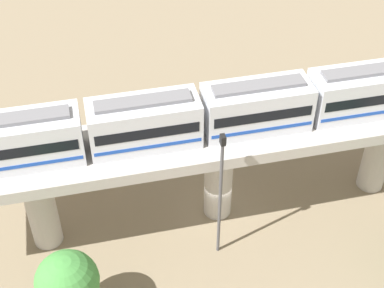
# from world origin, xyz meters

# --- Properties ---
(ground_plane) EXTENTS (120.00, 120.00, 0.00)m
(ground_plane) POSITION_xyz_m (0.00, 0.00, 0.00)
(ground_plane) COLOR #84755B
(viaduct) EXTENTS (5.20, 35.80, 7.18)m
(viaduct) POSITION_xyz_m (0.00, 0.00, 5.64)
(viaduct) COLOR #B7B2AA
(viaduct) RESTS_ON ground
(train) EXTENTS (2.64, 27.45, 3.24)m
(train) POSITION_xyz_m (0.00, -1.24, 8.71)
(train) COLOR silver
(train) RESTS_ON viaduct
(parked_car_orange) EXTENTS (2.33, 4.40, 1.76)m
(parked_car_orange) POSITION_xyz_m (-6.91, -8.69, 0.74)
(parked_car_orange) COLOR orange
(parked_car_orange) RESTS_ON ground
(parked_car_black) EXTENTS (2.43, 4.43, 1.76)m
(parked_car_black) POSITION_xyz_m (-10.28, 9.22, 0.74)
(parked_car_black) COLOR black
(parked_car_black) RESTS_ON ground
(tree_near_viaduct) EXTENTS (3.56, 3.56, 5.53)m
(tree_near_viaduct) POSITION_xyz_m (6.56, -10.31, 3.74)
(tree_near_viaduct) COLOR brown
(tree_near_viaduct) RESTS_ON ground
(signal_post) EXTENTS (0.44, 0.28, 9.78)m
(signal_post) POSITION_xyz_m (3.40, -0.86, 5.41)
(signal_post) COLOR #4C4C51
(signal_post) RESTS_ON ground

